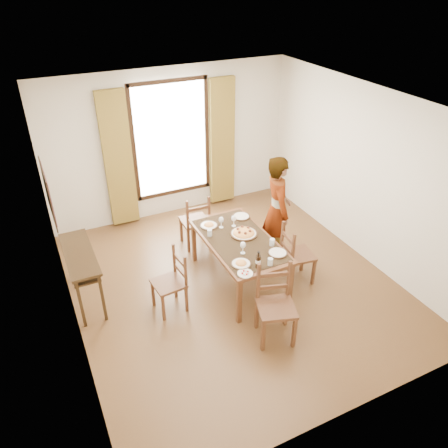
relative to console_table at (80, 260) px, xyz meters
name	(u,v)px	position (x,y,z in m)	size (l,w,h in m)	color
ground	(232,283)	(2.03, -0.60, -0.68)	(5.00, 5.00, 0.00)	#472C16
room_shell	(229,188)	(2.03, -0.47, 0.86)	(4.60, 5.10, 2.74)	beige
console_table	(80,260)	(0.00, 0.00, 0.00)	(0.38, 1.20, 0.80)	#322210
dining_table	(239,243)	(2.14, -0.59, 0.00)	(0.91, 1.68, 0.76)	brown
chair_west	(171,283)	(1.04, -0.71, -0.26)	(0.44, 0.44, 0.91)	brown
chair_north	(195,222)	(1.94, 0.59, -0.23)	(0.44, 0.44, 0.97)	brown
chair_south	(275,306)	(2.04, -1.77, -0.20)	(0.58, 0.58, 1.04)	brown
chair_east	(296,256)	(2.91, -0.93, -0.24)	(0.48, 0.48, 0.96)	brown
man	(277,210)	(2.96, -0.28, 0.20)	(0.56, 0.72, 1.76)	#959A9E
plate_sw	(241,263)	(1.88, -1.13, 0.10)	(0.27, 0.27, 0.05)	silver
plate_se	(278,252)	(2.45, -1.13, 0.10)	(0.27, 0.27, 0.05)	silver
plate_nw	(209,224)	(1.90, -0.07, 0.10)	(0.27, 0.27, 0.05)	silver
plate_ne	(241,215)	(2.46, -0.04, 0.10)	(0.27, 0.27, 0.05)	silver
pasta_platter	(244,232)	(2.26, -0.50, 0.12)	(0.40, 0.40, 0.10)	#B55417
caprese_plate	(245,273)	(1.84, -1.34, 0.09)	(0.20, 0.20, 0.04)	silver
wine_glass_a	(243,248)	(2.02, -0.92, 0.16)	(0.08, 0.08, 0.18)	white
wine_glass_b	(234,221)	(2.23, -0.23, 0.16)	(0.08, 0.08, 0.18)	white
wine_glass_c	(221,222)	(2.04, -0.19, 0.16)	(0.08, 0.08, 0.18)	white
tumbler_a	(272,242)	(2.48, -0.92, 0.12)	(0.07, 0.07, 0.10)	silver
tumbler_b	(210,233)	(1.80, -0.32, 0.12)	(0.07, 0.07, 0.10)	silver
tumbler_c	(270,262)	(2.22, -1.31, 0.12)	(0.07, 0.07, 0.10)	silver
wine_bottle	(258,260)	(2.05, -1.29, 0.20)	(0.07, 0.07, 0.25)	black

